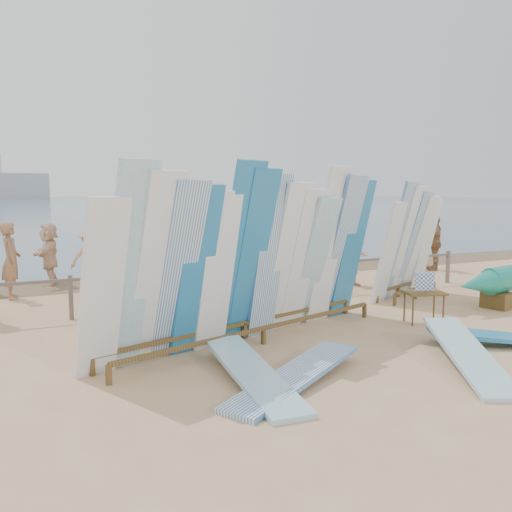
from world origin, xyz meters
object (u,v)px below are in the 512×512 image
flat_board_d (512,346)px  beachgoer_8 (353,256)px  side_surfboard_rack (408,247)px  beachgoer_10 (435,242)px  beachgoer_4 (259,256)px  beach_chair_left (291,279)px  flat_board_a (252,383)px  stroller (317,273)px  beachgoer_7 (292,250)px  beachgoer_1 (11,261)px  beachgoer_2 (187,264)px  beachgoer_11 (49,254)px  beach_chair_right (299,280)px  beachgoer_5 (278,249)px  beachgoer_extra_0 (399,243)px  beachgoer_6 (287,253)px  flat_board_b (467,368)px  flat_board_e (295,385)px  main_surfboard_rack (254,262)px  beachgoer_3 (90,258)px  vendor_table (424,306)px

flat_board_d → beachgoer_8: 5.99m
side_surfboard_rack → beachgoer_10: bearing=17.4°
beachgoer_4 → beach_chair_left: bearing=-36.4°
flat_board_a → stroller: 7.01m
beachgoer_7 → beachgoer_1: 7.43m
side_surfboard_rack → flat_board_d: (-1.18, -3.93, -1.24)m
beachgoer_2 → flat_board_a: bearing=-90.4°
beachgoer_11 → beachgoer_10: 11.73m
beach_chair_right → beachgoer_1: (-6.82, 1.77, 0.68)m
beachgoer_2 → beachgoer_11: (-2.62, 3.90, -0.04)m
beach_chair_right → beachgoer_2: bearing=-172.4°
beach_chair_right → beachgoer_11: 6.82m
beachgoer_5 → beachgoer_4: 1.86m
beach_chair_right → beachgoer_7: (0.60, 1.44, 0.62)m
side_surfboard_rack → beachgoer_8: 1.98m
beach_chair_right → beachgoer_7: 1.67m
beachgoer_1 → beachgoer_8: beachgoer_1 is taller
flat_board_d → beachgoer_extra_0: size_ratio=1.62×
beach_chair_left → beachgoer_7: (0.87, 1.46, 0.58)m
beachgoer_6 → beachgoer_8: 1.80m
beachgoer_2 → beachgoer_1: beachgoer_1 is taller
beachgoer_7 → beachgoer_10: beachgoer_10 is taller
flat_board_b → beachgoer_11: (-4.81, 10.09, 0.85)m
flat_board_d → flat_board_a: flat_board_a is taller
beach_chair_right → beachgoer_1: bearing=165.7°
flat_board_e → beachgoer_8: bearing=109.2°
main_surfboard_rack → beachgoer_3: 6.75m
beachgoer_6 → beachgoer_11: (-5.97, 2.60, -0.01)m
flat_board_b → beachgoer_6: 7.63m
beachgoer_extra_0 → beachgoer_10: bearing=-32.5°
flat_board_d → beachgoer_8: size_ratio=1.69×
beachgoer_6 → beachgoer_3: bearing=60.9°
stroller → beachgoer_5: bearing=68.0°
flat_board_e → beachgoer_6: 8.00m
beach_chair_left → beachgoer_3: size_ratio=0.59×
flat_board_b → flat_board_d: bearing=45.3°
flat_board_d → beachgoer_2: size_ratio=1.51×
main_surfboard_rack → beachgoer_7: bearing=37.7°
vendor_table → beachgoer_5: 6.72m
beachgoer_1 → beachgoer_4: (6.19, -0.68, -0.13)m
beachgoer_5 → beachgoer_6: beachgoer_6 is taller
beach_chair_left → beachgoer_5: size_ratio=0.60×
beachgoer_7 → beachgoer_3: size_ratio=1.08×
beach_chair_right → beachgoer_4: 1.38m
side_surfboard_rack → beachgoer_extra_0: size_ratio=1.66×
beachgoer_extra_0 → beach_chair_left: bearing=-148.7°
main_surfboard_rack → beachgoer_10: (8.85, 5.04, -0.46)m
beachgoer_2 → beachgoer_1: size_ratio=0.97×
flat_board_d → beachgoer_6: 7.07m
beachgoer_2 → beachgoer_5: size_ratio=1.16×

